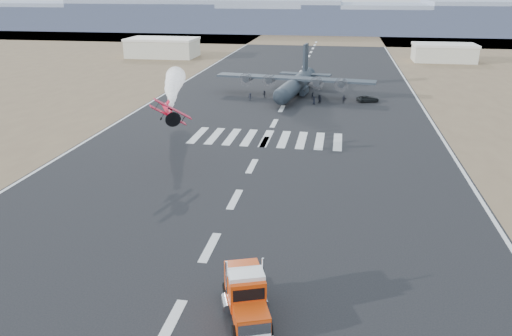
% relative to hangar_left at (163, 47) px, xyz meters
% --- Properties ---
extents(ground, '(500.00, 500.00, 0.00)m').
position_rel_hangar_left_xyz_m(ground, '(52.00, -145.00, -3.41)').
color(ground, black).
rests_on(ground, ground).
extents(scrub_far, '(500.00, 80.00, 0.00)m').
position_rel_hangar_left_xyz_m(scrub_far, '(52.00, 85.00, -3.41)').
color(scrub_far, brown).
rests_on(scrub_far, ground).
extents(runway_markings, '(60.00, 260.00, 0.01)m').
position_rel_hangar_left_xyz_m(runway_markings, '(52.00, -85.00, -3.40)').
color(runway_markings, silver).
rests_on(runway_markings, ground).
extents(ridge_seg_a, '(150.00, 50.00, 13.00)m').
position_rel_hangar_left_xyz_m(ridge_seg_a, '(-143.00, 115.00, 3.09)').
color(ridge_seg_a, gray).
rests_on(ridge_seg_a, ground).
extents(ridge_seg_b, '(150.00, 50.00, 15.00)m').
position_rel_hangar_left_xyz_m(ridge_seg_b, '(-78.00, 115.00, 4.09)').
color(ridge_seg_b, gray).
rests_on(ridge_seg_b, ground).
extents(ridge_seg_c, '(150.00, 50.00, 17.00)m').
position_rel_hangar_left_xyz_m(ridge_seg_c, '(-13.00, 115.00, 5.09)').
color(ridge_seg_c, gray).
rests_on(ridge_seg_c, ground).
extents(ridge_seg_d, '(150.00, 50.00, 13.00)m').
position_rel_hangar_left_xyz_m(ridge_seg_d, '(52.00, 115.00, 3.09)').
color(ridge_seg_d, gray).
rests_on(ridge_seg_d, ground).
extents(ridge_seg_e, '(150.00, 50.00, 15.00)m').
position_rel_hangar_left_xyz_m(ridge_seg_e, '(117.00, 115.00, 4.09)').
color(ridge_seg_e, gray).
rests_on(ridge_seg_e, ground).
extents(hangar_left, '(24.50, 14.50, 6.70)m').
position_rel_hangar_left_xyz_m(hangar_left, '(0.00, 0.00, 0.00)').
color(hangar_left, '#B3B19F').
rests_on(hangar_left, ground).
extents(hangar_right, '(20.50, 12.50, 5.90)m').
position_rel_hangar_left_xyz_m(hangar_right, '(98.00, 5.00, -0.40)').
color(hangar_right, '#B3B19F').
rests_on(hangar_right, ground).
extents(semi_truck, '(5.25, 8.88, 3.93)m').
position_rel_hangar_left_xyz_m(semi_truck, '(57.55, -143.03, -1.48)').
color(semi_truck, black).
rests_on(semi_truck, ground).
extents(aerobatic_biplane, '(5.14, 5.65, 4.58)m').
position_rel_hangar_left_xyz_m(aerobatic_biplane, '(40.55, -110.62, 4.48)').
color(aerobatic_biplane, red).
extents(smoke_trail, '(9.62, 26.93, 3.81)m').
position_rel_hangar_left_xyz_m(smoke_trail, '(33.93, -88.47, 4.67)').
color(smoke_trail, white).
extents(transport_aircraft, '(37.34, 30.65, 10.77)m').
position_rel_hangar_left_xyz_m(transport_aircraft, '(53.58, -58.20, -0.63)').
color(transport_aircraft, '#1F272F').
rests_on(transport_aircraft, ground).
extents(support_vehicle, '(5.47, 3.79, 1.39)m').
position_rel_hangar_left_xyz_m(support_vehicle, '(70.14, -63.31, -2.71)').
color(support_vehicle, black).
rests_on(support_vehicle, ground).
extents(crew_a, '(0.67, 0.56, 1.78)m').
position_rel_hangar_left_xyz_m(crew_a, '(59.65, -66.22, -2.52)').
color(crew_a, black).
rests_on(crew_a, ground).
extents(crew_b, '(0.54, 0.82, 1.62)m').
position_rel_hangar_left_xyz_m(crew_b, '(57.88, -62.79, -2.60)').
color(crew_b, black).
rests_on(crew_b, ground).
extents(crew_c, '(1.15, 0.79, 1.63)m').
position_rel_hangar_left_xyz_m(crew_c, '(44.00, -66.10, -2.59)').
color(crew_c, black).
rests_on(crew_c, ground).
extents(crew_d, '(1.20, 0.92, 1.82)m').
position_rel_hangar_left_xyz_m(crew_d, '(64.85, -65.71, -2.50)').
color(crew_d, black).
rests_on(crew_d, ground).
extents(crew_e, '(0.77, 1.00, 1.80)m').
position_rel_hangar_left_xyz_m(crew_e, '(58.44, -67.69, -2.51)').
color(crew_e, black).
rests_on(crew_e, ground).
extents(crew_f, '(0.70, 1.52, 1.57)m').
position_rel_hangar_left_xyz_m(crew_f, '(46.65, -62.27, -2.62)').
color(crew_f, black).
rests_on(crew_f, ground).
extents(crew_g, '(0.86, 0.81, 1.87)m').
position_rel_hangar_left_xyz_m(crew_g, '(49.47, -63.55, -2.47)').
color(crew_g, black).
rests_on(crew_g, ground).
extents(crew_h, '(1.00, 1.06, 1.86)m').
position_rel_hangar_left_xyz_m(crew_h, '(59.50, -66.55, -2.48)').
color(crew_h, black).
rests_on(crew_h, ground).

